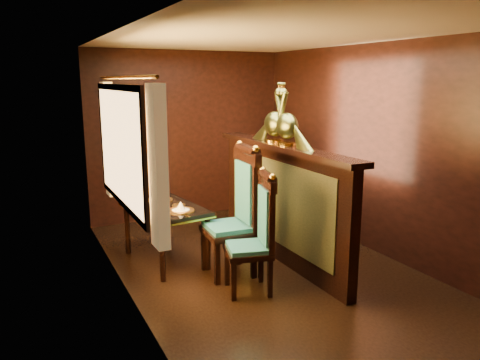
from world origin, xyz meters
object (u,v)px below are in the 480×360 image
Objects in this scene: dining_table at (165,211)px; peacock_left at (287,114)px; chair_left at (259,229)px; peacock_right at (275,113)px; chair_right at (240,207)px.

dining_table is 1.77m from peacock_left.
peacock_left is (0.63, 0.54, 1.06)m from chair_left.
peacock_left is 1.00× the size of peacock_right.
chair_left reaches higher than dining_table.
chair_right is at bearing -152.23° from peacock_right.
chair_left is 1.35m from peacock_left.
dining_table is 0.93m from chair_right.
chair_right is 1.14m from peacock_left.
peacock_right is (1.24, -0.34, 1.10)m from dining_table.
dining_table is at bearing 132.25° from chair_left.
peacock_left is at bearing 55.13° from chair_left.
dining_table is 1.69m from peacock_right.
peacock_right is (0.00, 0.27, -0.00)m from peacock_left.
peacock_left is (0.61, 0.05, 0.96)m from chair_right.
peacock_right is (0.63, 0.81, 1.06)m from chair_left.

